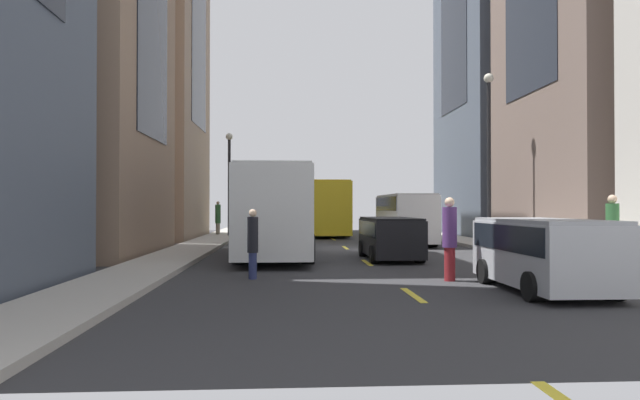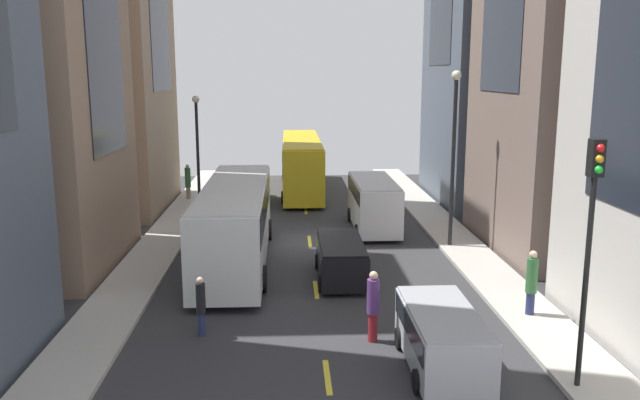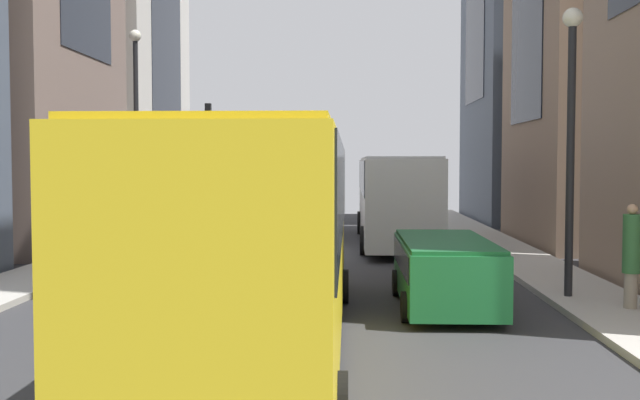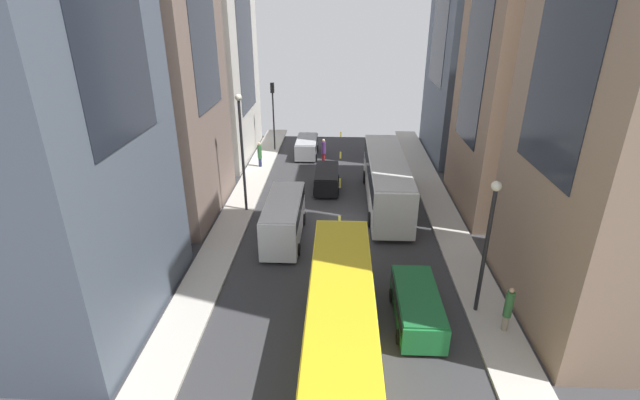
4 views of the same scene
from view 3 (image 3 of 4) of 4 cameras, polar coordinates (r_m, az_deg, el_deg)
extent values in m
plane|color=#333335|center=(25.91, -0.98, -4.11)|extent=(40.06, 40.06, 0.00)
cube|color=#B2ADA3|center=(26.44, 14.30, -3.90)|extent=(2.13, 44.00, 0.15)
cube|color=#B2ADA3|center=(27.19, -15.83, -3.73)|extent=(2.13, 44.00, 0.15)
cube|color=yellow|center=(46.80, 0.46, -0.97)|extent=(0.16, 2.00, 0.01)
cube|color=yellow|center=(39.83, 0.15, -1.65)|extent=(0.16, 2.00, 0.01)
cube|color=yellow|center=(32.86, -0.30, -2.62)|extent=(0.16, 2.00, 0.01)
cube|color=yellow|center=(25.91, -0.98, -4.10)|extent=(0.16, 2.00, 0.01)
cube|color=yellow|center=(18.99, -2.17, -6.67)|extent=(0.16, 2.00, 0.01)
cube|color=yellow|center=(12.18, -4.76, -12.12)|extent=(0.16, 2.00, 0.01)
cube|color=beige|center=(42.01, -16.37, 11.39)|extent=(6.95, 11.19, 18.91)
cube|color=#1E232D|center=(42.01, -16.37, 11.39)|extent=(7.02, 6.15, 10.40)
cube|color=silver|center=(29.13, 5.73, 0.15)|extent=(2.55, 12.10, 3.00)
cube|color=black|center=(29.10, 5.74, 1.82)|extent=(2.60, 11.13, 1.20)
cube|color=beige|center=(29.10, 5.75, 3.18)|extent=(2.45, 11.61, 0.08)
cylinder|color=black|center=(25.60, 8.86, -3.11)|extent=(0.46, 1.00, 1.00)
cylinder|color=black|center=(25.44, 3.59, -3.12)|extent=(0.46, 1.00, 1.00)
cylinder|color=black|center=(33.03, 7.36, -1.75)|extent=(0.46, 1.00, 1.00)
cylinder|color=black|center=(32.91, 3.28, -1.75)|extent=(0.46, 1.00, 1.00)
cube|color=yellow|center=(12.63, -3.93, -3.02)|extent=(2.45, 13.15, 3.30)
cube|color=black|center=(12.57, -3.94, 0.87)|extent=(2.50, 12.10, 1.48)
cube|color=gold|center=(12.56, -3.96, 4.67)|extent=(2.35, 12.62, 0.08)
cylinder|color=black|center=(16.79, 1.45, -6.63)|extent=(0.44, 0.76, 0.76)
cylinder|color=black|center=(16.98, -6.23, -6.55)|extent=(0.44, 0.76, 0.76)
cube|color=white|center=(24.01, -9.29, -1.47)|extent=(2.05, 6.18, 2.30)
cube|color=black|center=(23.96, -9.30, 0.33)|extent=(2.09, 5.68, 0.69)
cube|color=silver|center=(23.95, -9.31, 1.37)|extent=(1.97, 5.93, 0.08)
cylinder|color=black|center=(22.06, -7.85, -4.43)|extent=(0.37, 0.72, 0.72)
cylinder|color=black|center=(22.46, -12.61, -4.34)|extent=(0.37, 0.72, 0.72)
cylinder|color=black|center=(25.81, -6.36, -3.35)|extent=(0.37, 0.72, 0.72)
cylinder|color=black|center=(26.16, -10.46, -3.30)|extent=(0.37, 0.72, 0.72)
cube|color=#B7BABF|center=(39.63, -4.40, -0.42)|extent=(1.84, 4.32, 1.41)
cube|color=black|center=(39.61, -4.40, 0.09)|extent=(1.88, 3.97, 0.59)
cube|color=#9C9EA2|center=(39.60, -4.41, 0.65)|extent=(1.77, 4.15, 0.08)
cylinder|color=black|center=(38.25, -3.37, -1.39)|extent=(0.33, 0.62, 0.62)
cylinder|color=black|center=(38.45, -5.88, -1.38)|extent=(0.33, 0.62, 0.62)
cylinder|color=black|center=(40.91, -3.01, -1.11)|extent=(0.33, 0.62, 0.62)
cylinder|color=black|center=(41.10, -5.36, -1.10)|extent=(0.33, 0.62, 0.62)
cube|color=#1E7238|center=(16.36, 9.55, -5.44)|extent=(1.89, 4.78, 1.26)
cube|color=black|center=(16.32, 9.56, -4.35)|extent=(1.93, 4.40, 0.53)
cube|color=#1A612F|center=(16.28, 9.57, -3.11)|extent=(1.82, 4.59, 0.08)
cylinder|color=black|center=(15.14, 13.56, -8.03)|extent=(0.34, 0.62, 0.62)
cylinder|color=black|center=(14.90, 6.91, -8.15)|extent=(0.34, 0.62, 0.62)
cylinder|color=black|center=(18.02, 11.70, -6.27)|extent=(0.34, 0.62, 0.62)
cylinder|color=black|center=(17.81, 6.13, -6.33)|extent=(0.34, 0.62, 0.62)
cube|color=black|center=(31.67, -2.25, -1.35)|extent=(1.72, 4.43, 1.29)
cube|color=black|center=(31.65, -2.25, -0.77)|extent=(1.75, 4.08, 0.54)
cube|color=black|center=(31.63, -2.25, -0.11)|extent=(1.65, 4.26, 0.08)
cylinder|color=black|center=(30.29, -0.96, -2.51)|extent=(0.31, 0.62, 0.62)
cylinder|color=black|center=(30.42, -3.93, -2.49)|extent=(0.31, 0.62, 0.62)
cylinder|color=black|center=(33.03, -0.69, -2.06)|extent=(0.31, 0.62, 0.62)
cylinder|color=black|center=(33.15, -3.42, -2.05)|extent=(0.31, 0.62, 0.62)
cylinder|color=navy|center=(36.92, 5.71, -1.48)|extent=(0.22, 0.22, 0.71)
cylinder|color=black|center=(36.86, 5.71, -0.19)|extent=(0.29, 0.29, 0.96)
sphere|color=beige|center=(36.84, 5.72, 0.72)|extent=(0.21, 0.21, 0.21)
cylinder|color=gray|center=(16.73, 22.72, -6.43)|extent=(0.27, 0.27, 0.73)
cylinder|color=#336B38|center=(16.60, 22.78, -3.11)|extent=(0.36, 0.36, 1.22)
sphere|color=tan|center=(16.55, 22.83, -0.65)|extent=(0.21, 0.21, 0.21)
cylinder|color=maroon|center=(37.63, -2.26, -1.26)|extent=(0.28, 0.28, 0.88)
cylinder|color=#593372|center=(37.57, -2.27, 0.21)|extent=(0.38, 0.38, 1.06)
sphere|color=beige|center=(37.55, -2.27, 1.21)|extent=(0.26, 0.26, 0.26)
cylinder|color=navy|center=(36.90, -10.82, -1.26)|extent=(0.28, 0.28, 0.75)
cylinder|color=#336B38|center=(36.84, -10.84, 0.21)|extent=(0.37, 0.37, 1.15)
sphere|color=beige|center=(36.82, -10.85, 1.30)|extent=(0.26, 0.26, 0.26)
cylinder|color=black|center=(41.44, -8.54, 2.40)|extent=(0.14, 0.14, 5.36)
cube|color=black|center=(41.53, -8.58, 6.72)|extent=(0.32, 0.32, 0.90)
sphere|color=red|center=(41.72, -8.53, 7.05)|extent=(0.20, 0.20, 0.20)
sphere|color=orange|center=(41.70, -8.53, 6.70)|extent=(0.20, 0.20, 0.20)
sphere|color=green|center=(41.69, -8.53, 6.36)|extent=(0.20, 0.20, 0.20)
cylinder|color=black|center=(17.55, 18.65, 2.77)|extent=(0.18, 0.18, 6.04)
sphere|color=silver|center=(17.84, 18.82, 13.10)|extent=(0.44, 0.44, 0.44)
cylinder|color=black|center=(28.30, -13.89, 4.28)|extent=(0.18, 0.18, 7.47)
sphere|color=silver|center=(28.67, -13.99, 12.13)|extent=(0.44, 0.44, 0.44)
camera|label=1|loc=(51.65, 3.69, 1.53)|focal=30.89mm
camera|label=2|loc=(55.71, 1.76, 7.82)|focal=36.19mm
camera|label=4|loc=(10.43, -127.67, 79.31)|focal=25.49mm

